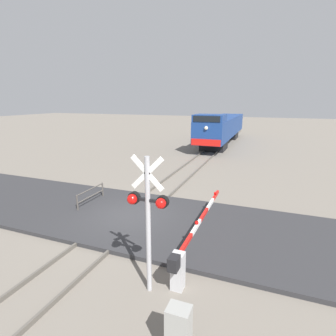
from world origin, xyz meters
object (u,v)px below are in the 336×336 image
at_px(guard_railing, 91,195).
at_px(locomotive, 222,127).
at_px(utility_cabinet, 179,334).
at_px(crossing_gate, 187,248).
at_px(crossing_signal, 148,211).

bearing_deg(guard_railing, locomotive, 83.37).
height_order(locomotive, guard_railing, locomotive).
bearing_deg(locomotive, utility_cabinet, -81.52).
bearing_deg(crossing_gate, locomotive, 97.88).
distance_m(locomotive, crossing_signal, 27.94).
distance_m(crossing_signal, crossing_gate, 2.27).
bearing_deg(guard_railing, crossing_gate, -28.70).
distance_m(crossing_gate, utility_cabinet, 3.09).
bearing_deg(utility_cabinet, crossing_gate, 103.76).
bearing_deg(utility_cabinet, locomotive, 98.48).
relative_size(crossing_gate, utility_cabinet, 5.06).
distance_m(locomotive, crossing_gate, 26.77).
bearing_deg(crossing_signal, guard_railing, 139.53).
relative_size(utility_cabinet, guard_railing, 0.58).
bearing_deg(crossing_signal, locomotive, 95.98).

